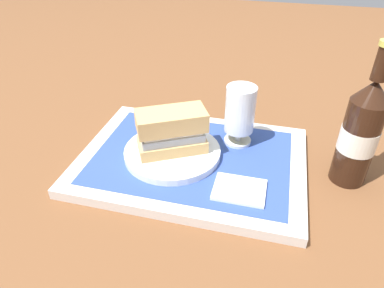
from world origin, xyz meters
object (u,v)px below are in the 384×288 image
(plate, at_px, (172,152))
(sandwich, at_px, (173,131))
(beer_glass, at_px, (240,114))
(beer_bottle, at_px, (360,132))

(plate, bearing_deg, sandwich, 28.82)
(sandwich, xyz_separation_m, beer_glass, (0.12, 0.08, 0.01))
(plate, xyz_separation_m, beer_glass, (0.12, 0.08, 0.06))
(plate, relative_size, beer_glass, 1.52)
(plate, relative_size, beer_bottle, 0.71)
(sandwich, distance_m, beer_glass, 0.14)
(beer_glass, distance_m, beer_bottle, 0.22)
(plate, height_order, sandwich, sandwich)
(sandwich, bearing_deg, plate, -180.00)
(plate, bearing_deg, beer_bottle, 6.36)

